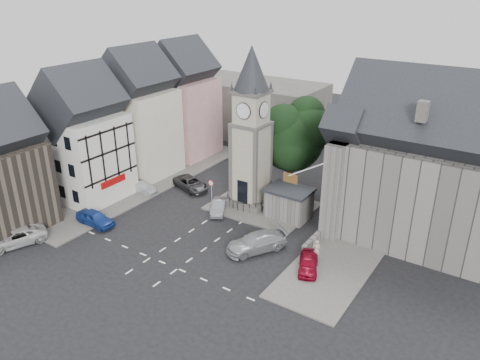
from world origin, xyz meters
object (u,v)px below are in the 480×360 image
Objects in this scene: stone_shelter at (289,203)px; car_east_red at (308,263)px; car_west_blue at (95,218)px; pedestrian at (316,250)px; clock_tower at (251,129)px.

car_east_red is at bearing -51.86° from stone_shelter.
stone_shelter is 1.02× the size of car_west_blue.
car_east_red is (20.38, 4.47, -0.07)m from car_west_blue.
stone_shelter reaches higher than car_east_red.
car_east_red is at bearing -77.49° from car_west_blue.
pedestrian reaches higher than car_east_red.
car_east_red is (10.47, -7.71, -7.47)m from clock_tower.
car_west_blue is at bearing -11.74° from pedestrian.
car_west_blue reaches higher than car_east_red.
clock_tower is 17.36m from car_west_blue.
clock_tower is at bearing 174.16° from stone_shelter.
pedestrian is at bearing -30.03° from clock_tower.
stone_shelter is (4.80, -0.49, -6.57)m from clock_tower.
clock_tower is 8.15m from stone_shelter.
car_east_red is 2.00× the size of pedestrian.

